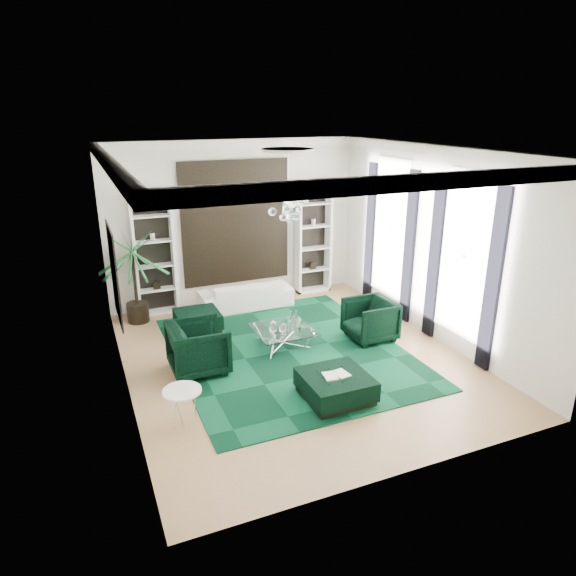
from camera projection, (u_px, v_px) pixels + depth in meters
name	position (u px, v px, depth m)	size (l,w,h in m)	color
floor	(294.00, 359.00, 9.64)	(6.00, 7.00, 0.02)	tan
ceiling	(295.00, 149.00, 8.37)	(6.00, 7.00, 0.02)	white
wall_back	(235.00, 222.00, 12.06)	(6.00, 0.02, 3.80)	silver
wall_front	(415.00, 339.00, 5.96)	(6.00, 0.02, 3.80)	silver
wall_left	(116.00, 282.00, 7.90)	(0.02, 7.00, 3.80)	silver
wall_right	(434.00, 244.00, 10.11)	(0.02, 7.00, 3.80)	silver
crown_molding	(295.00, 156.00, 8.41)	(6.00, 7.00, 0.18)	white
ceiling_medallion	(288.00, 150.00, 8.65)	(0.90, 0.90, 0.05)	white
tapestry	(236.00, 223.00, 12.02)	(2.50, 0.06, 2.80)	black
shelving_left	(154.00, 254.00, 11.34)	(0.90, 0.38, 2.80)	white
shelving_right	(313.00, 237.00, 12.77)	(0.90, 0.38, 2.80)	white
painting	(115.00, 274.00, 8.46)	(0.04, 1.30, 1.60)	black
window_near	(465.00, 256.00, 9.32)	(0.03, 1.10, 2.90)	white
curtain_near_a	(493.00, 282.00, 8.71)	(0.07, 0.30, 3.25)	black
curtain_near_b	(435.00, 258.00, 10.07)	(0.07, 0.30, 3.25)	black
window_far	(391.00, 229.00, 11.41)	(0.03, 1.10, 2.90)	white
curtain_far_a	(409.00, 248.00, 10.80)	(0.07, 0.30, 3.25)	black
curtain_far_b	(370.00, 233.00, 12.16)	(0.07, 0.30, 3.25)	black
rug	(288.00, 351.00, 9.89)	(4.20, 5.00, 0.02)	black
sofa	(246.00, 295.00, 12.01)	(2.14, 0.84, 0.63)	white
armchair_left	(199.00, 348.00, 9.02)	(0.97, 1.00, 0.91)	black
armchair_right	(370.00, 320.00, 10.31)	(0.89, 0.92, 0.83)	black
coffee_table	(283.00, 338.00, 10.05)	(1.10, 1.10, 0.38)	white
ottoman_side	(198.00, 321.00, 10.82)	(0.89, 0.89, 0.40)	black
ottoman_front	(335.00, 387.00, 8.24)	(1.04, 1.04, 0.41)	black
book	(336.00, 375.00, 8.17)	(0.42, 0.28, 0.03)	white
side_table	(183.00, 407.00, 7.55)	(0.57, 0.57, 0.55)	white
palm	(133.00, 265.00, 10.88)	(1.61, 1.61, 2.58)	#226C39
chandelier	(288.00, 204.00, 8.95)	(0.81, 0.81, 0.73)	white
table_plant	(301.00, 325.00, 9.85)	(0.13, 0.10, 0.23)	#226C39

